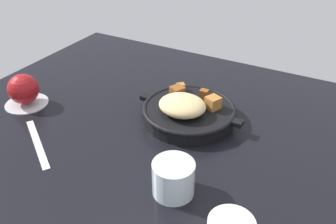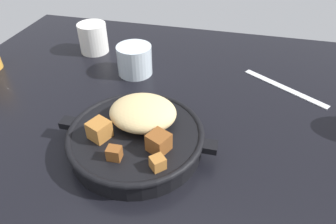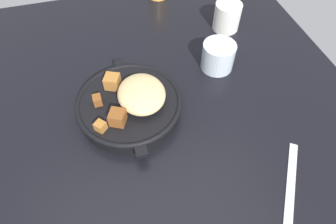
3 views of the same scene
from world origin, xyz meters
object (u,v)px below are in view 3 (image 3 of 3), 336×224
cast_iron_skillet (131,103)px  butter_knife (291,188)px  water_glass_short (218,56)px  ceramic_mug_white (227,17)px

cast_iron_skillet → butter_knife: bearing=44.1°
water_glass_short → ceramic_mug_white: 16.63cm
water_glass_short → cast_iron_skillet: bearing=-70.4°
water_glass_short → ceramic_mug_white: ceramic_mug_white is taller
butter_knife → ceramic_mug_white: (-49.26, 6.75, 3.69)cm
butter_knife → ceramic_mug_white: bearing=-154.1°
water_glass_short → ceramic_mug_white: (-14.39, 8.32, 0.37)cm
cast_iron_skillet → ceramic_mug_white: size_ratio=3.60×
butter_knife → water_glass_short: (-34.87, -1.56, 3.32)cm
butter_knife → water_glass_short: bearing=-143.7°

